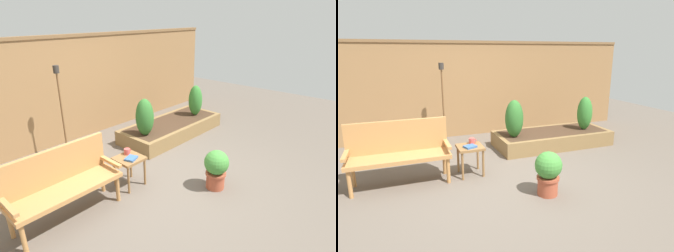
% 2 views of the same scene
% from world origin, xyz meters
% --- Properties ---
extents(ground_plane, '(14.00, 14.00, 0.00)m').
position_xyz_m(ground_plane, '(0.00, 0.00, 0.00)').
color(ground_plane, '#60564C').
extents(fence_back, '(8.40, 0.14, 2.16)m').
position_xyz_m(fence_back, '(0.00, 2.60, 1.09)').
color(fence_back, olive).
rests_on(fence_back, ground_plane).
extents(garden_bench, '(1.44, 0.48, 0.94)m').
position_xyz_m(garden_bench, '(-1.42, 0.41, 0.54)').
color(garden_bench, '#B77F47').
rests_on(garden_bench, ground_plane).
extents(side_table, '(0.40, 0.40, 0.48)m').
position_xyz_m(side_table, '(-0.37, 0.32, 0.40)').
color(side_table, olive).
rests_on(side_table, ground_plane).
extents(cup_on_table, '(0.13, 0.09, 0.09)m').
position_xyz_m(cup_on_table, '(-0.31, 0.43, 0.53)').
color(cup_on_table, '#CC4C47').
rests_on(cup_on_table, side_table).
extents(book_on_table, '(0.22, 0.20, 0.03)m').
position_xyz_m(book_on_table, '(-0.39, 0.25, 0.50)').
color(book_on_table, '#38609E').
rests_on(book_on_table, side_table).
extents(potted_boxwood, '(0.38, 0.38, 0.62)m').
position_xyz_m(potted_boxwood, '(0.46, -0.71, 0.35)').
color(potted_boxwood, '#A84C33').
rests_on(potted_boxwood, ground_plane).
extents(raised_planter_bed, '(2.40, 1.00, 0.30)m').
position_xyz_m(raised_planter_bed, '(1.60, 1.18, 0.15)').
color(raised_planter_bed, olive).
rests_on(raised_planter_bed, ground_plane).
extents(shrub_near_bench, '(0.35, 0.35, 0.73)m').
position_xyz_m(shrub_near_bench, '(0.70, 1.08, 0.67)').
color(shrub_near_bench, brown).
rests_on(shrub_near_bench, raised_planter_bed).
extents(shrub_far_corner, '(0.32, 0.32, 0.70)m').
position_xyz_m(shrub_far_corner, '(2.32, 1.08, 0.65)').
color(shrub_far_corner, brown).
rests_on(shrub_far_corner, raised_planter_bed).
extents(tiki_torch, '(0.10, 0.10, 1.71)m').
position_xyz_m(tiki_torch, '(-0.52, 1.95, 1.17)').
color(tiki_torch, brown).
rests_on(tiki_torch, ground_plane).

